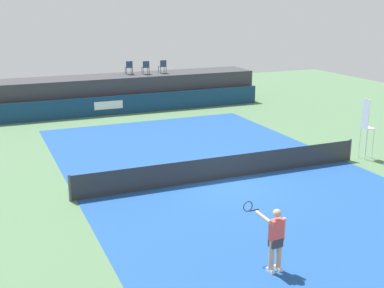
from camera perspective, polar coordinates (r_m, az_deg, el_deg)
name	(u,v)px	position (r m, az deg, el deg)	size (l,w,h in m)	color
ground_plane	(196,158)	(23.27, 0.46, -1.59)	(48.00, 48.00, 0.00)	#4C704C
court_inner	(226,178)	(20.69, 3.77, -3.86)	(12.00, 22.00, 0.00)	#1C478C
sponsor_wall	(131,104)	(32.74, -6.87, 4.46)	(18.00, 0.22, 1.20)	navy
spectator_platform	(123,92)	(34.36, -7.74, 5.81)	(18.00, 2.80, 2.20)	#38383D
spectator_chair_far_left	(129,67)	(34.46, -7.05, 8.54)	(0.47, 0.47, 0.89)	#2D3D56
spectator_chair_left	(146,67)	(34.39, -5.20, 8.58)	(0.47, 0.47, 0.89)	#2D3D56
spectator_chair_center	(163,66)	(34.80, -3.30, 8.70)	(0.44, 0.44, 0.89)	#2D3D56
umpire_chair	(366,125)	(24.11, 18.88, 2.07)	(0.44, 0.44, 2.76)	white
tennis_net	(226,167)	(20.54, 3.79, -2.62)	(12.40, 0.02, 0.95)	#2D2D2D
net_post_near	(70,188)	(18.72, -13.50, -4.80)	(0.10, 0.10, 1.00)	#4C4C51
net_post_far	(350,150)	(23.86, 17.23, -0.63)	(0.10, 0.10, 1.00)	#4C4C51
tennis_player	(275,238)	(13.71, 9.25, -10.28)	(0.75, 1.13, 1.77)	white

